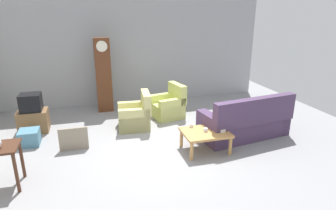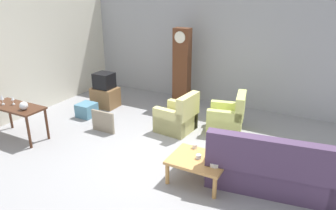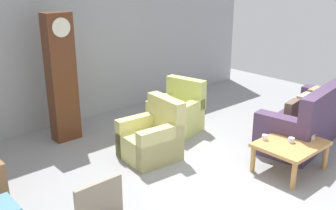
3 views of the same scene
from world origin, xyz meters
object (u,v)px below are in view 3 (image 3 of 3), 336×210
armchair_olive_near (152,139)px  bowl_white_stacked (308,136)px  framed_picture_leaning (99,202)px  grandfather_clock (62,78)px  cup_white_porcelain (265,137)px  couch_floral (308,121)px  coffee_table_wood (291,146)px  armchair_olive_far (177,115)px  cup_blue_rimmed (291,140)px

armchair_olive_near → bowl_white_stacked: bearing=-48.0°
framed_picture_leaning → bowl_white_stacked: bearing=-15.7°
grandfather_clock → cup_white_porcelain: size_ratio=25.70×
armchair_olive_near → couch_floral: bearing=-27.9°
cup_white_porcelain → grandfather_clock: bearing=119.9°
coffee_table_wood → framed_picture_leaning: 2.80m
armchair_olive_far → cup_white_porcelain: armchair_olive_far is taller
grandfather_clock → framed_picture_leaning: (-0.83, -2.40, -0.82)m
grandfather_clock → bowl_white_stacked: size_ratio=10.74×
framed_picture_leaning → cup_white_porcelain: cup_white_porcelain is taller
armchair_olive_far → cup_blue_rimmed: (0.20, -2.16, 0.17)m
couch_floral → cup_white_porcelain: couch_floral is taller
grandfather_clock → cup_blue_rimmed: bearing=-59.6°
cup_white_porcelain → bowl_white_stacked: 0.65m
framed_picture_leaning → grandfather_clock: bearing=70.9°
coffee_table_wood → grandfather_clock: (-1.86, 3.17, 0.70)m
cup_white_porcelain → cup_blue_rimmed: size_ratio=0.94×
coffee_table_wood → cup_white_porcelain: bearing=124.5°
armchair_olive_near → armchair_olive_far: same height
cup_blue_rimmed → bowl_white_stacked: size_ratio=0.45×
bowl_white_stacked → cup_white_porcelain: bearing=144.7°
bowl_white_stacked → couch_floral: bearing=28.1°
armchair_olive_near → coffee_table_wood: bearing=-53.4°
coffee_table_wood → bowl_white_stacked: (0.32, -0.07, 0.09)m
armchair_olive_far → armchair_olive_near: bearing=-152.6°
armchair_olive_far → grandfather_clock: bearing=148.7°
armchair_olive_near → cup_white_porcelain: 1.68m
coffee_table_wood → bowl_white_stacked: bearing=-12.8°
armchair_olive_far → cup_blue_rimmed: size_ratio=10.55×
couch_floral → cup_blue_rimmed: 1.23m
coffee_table_wood → framed_picture_leaning: framed_picture_leaning is taller
coffee_table_wood → grandfather_clock: grandfather_clock is taller
grandfather_clock → framed_picture_leaning: bearing=-109.1°
grandfather_clock → cup_blue_rimmed: grandfather_clock is taller
framed_picture_leaning → armchair_olive_far: bearing=29.1°
grandfather_clock → bowl_white_stacked: (2.18, -3.24, -0.60)m
couch_floral → bowl_white_stacked: 0.96m
couch_floral → armchair_olive_far: size_ratio=2.36×
cup_blue_rimmed → bowl_white_stacked: cup_blue_rimmed is taller
cup_blue_rimmed → bowl_white_stacked: (0.32, -0.07, -0.00)m
armchair_olive_far → bowl_white_stacked: armchair_olive_far is taller
cup_blue_rimmed → grandfather_clock: bearing=120.4°
armchair_olive_far → cup_white_porcelain: size_ratio=11.24×
coffee_table_wood → armchair_olive_near: bearing=126.6°
coffee_table_wood → framed_picture_leaning: size_ratio=1.60×
coffee_table_wood → couch_floral: bearing=17.9°
armchair_olive_far → bowl_white_stacked: (0.52, -2.23, 0.16)m
armchair_olive_near → grandfather_clock: 1.84m
bowl_white_stacked → framed_picture_leaning: bearing=164.3°
couch_floral → armchair_olive_far: 2.24m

